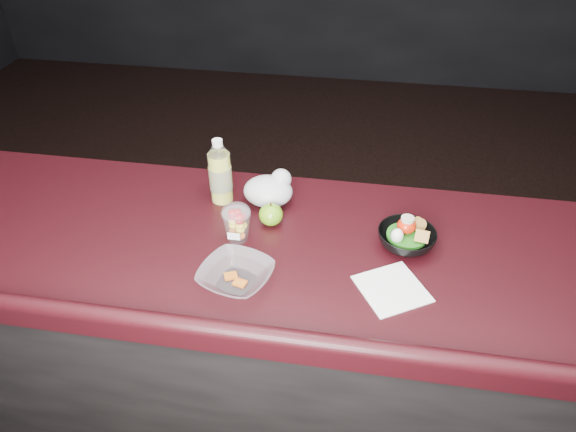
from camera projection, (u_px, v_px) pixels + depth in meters
The scene contains 8 objects.
counter at pixel (288, 354), 1.79m from camera, with size 4.06×0.71×1.02m.
lemonade_bottle at pixel (220, 176), 1.61m from camera, with size 0.07×0.07×0.22m.
fruit_cup at pixel (237, 222), 1.47m from camera, with size 0.08×0.08×0.12m.
green_apple at pixel (271, 215), 1.54m from camera, with size 0.07×0.07×0.08m.
plastic_bag at pixel (270, 190), 1.62m from camera, with size 0.16×0.13×0.11m.
snack_bowl at pixel (406, 237), 1.46m from camera, with size 0.21×0.21×0.09m.
takeout_bowl at pixel (236, 276), 1.35m from camera, with size 0.23×0.23×0.05m.
paper_napkin at pixel (392, 289), 1.34m from camera, with size 0.16×0.16×0.00m, color white.
Camera 1 is at (0.18, -0.81, 1.99)m, focal length 32.00 mm.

